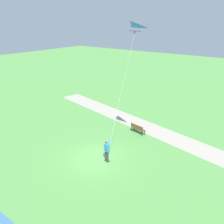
{
  "coord_description": "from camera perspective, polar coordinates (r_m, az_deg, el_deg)",
  "views": [
    {
      "loc": [
        12.33,
        10.8,
        10.14
      ],
      "look_at": [
        -0.09,
        1.44,
        4.17
      ],
      "focal_mm": 39.15,
      "sensor_mm": 36.0,
      "label": 1
    }
  ],
  "objects": [
    {
      "name": "flying_kite",
      "position": [
        17.38,
        4.28,
        18.74
      ],
      "size": [
        2.39,
        1.8,
        8.08
      ],
      "color": "blue"
    },
    {
      "name": "walkway_path",
      "position": [
        23.6,
        11.42,
        -4.88
      ],
      "size": [
        8.92,
        31.81,
        0.02
      ],
      "primitive_type": "cube",
      "rotation": [
        0.0,
        0.0,
        -0.21
      ],
      "color": "#ADA393",
      "rests_on": "ground"
    },
    {
      "name": "ground_plane",
      "position": [
        19.27,
        -3.65,
        -10.8
      ],
      "size": [
        120.0,
        120.0,
        0.0
      ],
      "primitive_type": "plane",
      "color": "#569947"
    },
    {
      "name": "person_kite_flyer",
      "position": [
        18.39,
        -1.18,
        -8.65
      ],
      "size": [
        0.63,
        0.51,
        1.83
      ],
      "color": "#232328",
      "rests_on": "ground"
    },
    {
      "name": "park_bench_near_walkway",
      "position": [
        23.07,
        6.01,
        -3.79
      ],
      "size": [
        0.74,
        1.56,
        0.88
      ],
      "color": "brown",
      "rests_on": "ground"
    }
  ]
}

